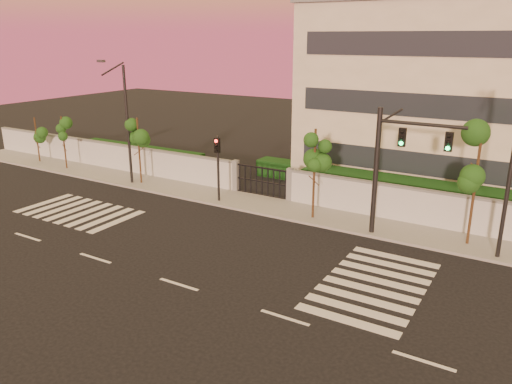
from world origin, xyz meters
TOP-DOWN VIEW (x-y plane):
  - ground at (0.00, 0.00)m, footprint 120.00×120.00m
  - sidewalk at (0.00, 10.50)m, footprint 60.00×3.00m
  - perimeter_wall at (0.10, 12.00)m, footprint 60.00×0.36m
  - hedge_row at (1.17, 14.74)m, footprint 41.00×4.25m
  - institutional_building at (9.00, 21.99)m, footprint 24.40×12.40m
  - road_markings at (-1.58, 3.76)m, footprint 57.00×7.62m
  - street_tree_a at (-23.18, 10.52)m, footprint 1.38×1.10m
  - street_tree_b at (-19.42, 10.15)m, footprint 1.38×1.10m
  - street_tree_c at (-11.66, 10.16)m, footprint 1.45×1.16m
  - street_tree_d at (1.55, 9.95)m, footprint 1.58×1.26m
  - street_tree_e at (9.66, 10.47)m, footprint 1.64×1.31m
  - traffic_signal_main at (5.92, 9.49)m, footprint 4.18×0.39m
  - traffic_signal_secondary at (-4.75, 9.65)m, footprint 0.33×0.33m
  - streetlight_west at (-12.29, 9.68)m, footprint 0.51×2.05m
  - streetlight_east at (11.10, 9.34)m, footprint 0.53×2.12m

SIDE VIEW (x-z plane):
  - ground at x=0.00m, z-range 0.00..0.00m
  - road_markings at x=-1.58m, z-range 0.00..0.02m
  - sidewalk at x=0.00m, z-range 0.00..0.15m
  - hedge_row at x=1.17m, z-range -0.08..1.72m
  - perimeter_wall at x=0.10m, z-range -0.03..2.17m
  - traffic_signal_secondary at x=-4.75m, z-range 0.57..4.78m
  - street_tree_a at x=-23.18m, z-range 0.88..4.61m
  - street_tree_b at x=-19.42m, z-range 0.98..5.15m
  - street_tree_c at x=-11.66m, z-range 1.10..5.79m
  - street_tree_d at x=1.55m, z-range 1.22..6.40m
  - traffic_signal_main at x=5.92m, z-range 0.87..7.49m
  - street_tree_e at x=9.66m, z-range 1.39..7.32m
  - streetlight_west at x=-12.29m, z-range 0.34..8.86m
  - streetlight_east at x=11.10m, z-range 0.36..9.16m
  - institutional_building at x=9.00m, z-range 0.03..12.28m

